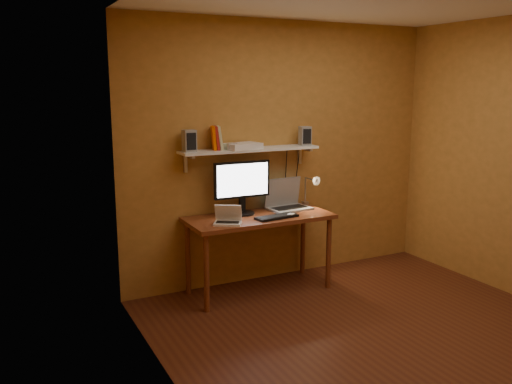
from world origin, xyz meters
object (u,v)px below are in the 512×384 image
wall_shelf (250,150)px  netbook (228,218)px  mouse (291,215)px  desk_lamp (311,186)px  desk (259,225)px  monitor (242,185)px  keyboard (277,217)px  laptop (286,201)px  speaker_left (189,141)px  shelf_camera (232,147)px  router (243,146)px  speaker_right (305,136)px

wall_shelf → netbook: bearing=-139.0°
mouse → desk_lamp: desk_lamp is taller
desk → desk_lamp: bearing=10.8°
monitor → desk_lamp: bearing=0.4°
keyboard → laptop: bearing=41.3°
mouse → desk_lamp: bearing=21.0°
wall_shelf → speaker_left: size_ratio=7.08×
desk_lamp → shelf_camera: size_ratio=3.30×
wall_shelf → monitor: (-0.12, -0.06, -0.32)m
wall_shelf → laptop: (0.38, -0.04, -0.53)m
desk_lamp → router: (-0.75, 0.05, 0.44)m
desk → speaker_left: 1.03m
keyboard → router: (-0.19, 0.33, 0.64)m
speaker_right → shelf_camera: bearing=-168.3°
laptop → shelf_camera: shelf_camera is taller
shelf_camera → speaker_left: bearing=171.0°
wall_shelf → router: (-0.09, -0.02, 0.04)m
speaker_left → keyboard: bearing=-25.9°
monitor → desk_lamp: size_ratio=1.51×
desk → monitor: monitor is taller
router → keyboard: bearing=-59.3°
netbook → shelf_camera: bearing=90.0°
monitor → router: 0.37m
speaker_left → speaker_right: speaker_left is taller
laptop → keyboard: (-0.28, -0.31, -0.07)m
netbook → keyboard: 0.49m
desk_lamp → shelf_camera: shelf_camera is taller
desk_lamp → desk: bearing=-169.2°
speaker_right → router: 0.70m
keyboard → router: bearing=114.1°
wall_shelf → laptop: bearing=-5.6°
laptop → desk_lamp: size_ratio=1.15×
netbook → shelf_camera: (0.17, 0.28, 0.61)m
desk → mouse: mouse is taller
desk → keyboard: (0.11, -0.15, 0.10)m
laptop → mouse: (-0.13, -0.32, -0.06)m
monitor → shelf_camera: 0.38m
speaker_right → netbook: bearing=-153.2°
laptop → speaker_right: size_ratio=2.28×
netbook → mouse: (0.64, -0.02, -0.03)m
speaker_left → shelf_camera: 0.40m
laptop → netbook: bearing=-163.7°
mouse → speaker_right: size_ratio=0.51×
wall_shelf → netbook: size_ratio=4.77×
wall_shelf → laptop: size_ratio=3.25×
desk_lamp → speaker_right: bearing=135.7°
netbook → desk_lamp: size_ratio=0.78×
wall_shelf → netbook: (-0.39, -0.34, -0.56)m
netbook → speaker_right: speaker_right is taller
desk → wall_shelf: wall_shelf is taller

